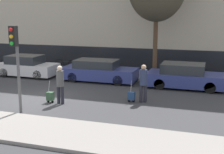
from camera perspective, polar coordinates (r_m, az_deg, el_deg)
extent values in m
plane|color=#38383A|center=(15.72, -13.35, -3.92)|extent=(80.00, 80.00, 0.00)
cube|color=gray|center=(21.82, -3.83, 0.88)|extent=(28.00, 3.00, 0.12)
cube|color=black|center=(23.71, -1.90, 3.58)|extent=(27.44, 0.06, 1.60)
cube|color=silver|center=(21.44, -15.20, 1.47)|extent=(3.98, 1.77, 0.70)
cube|color=#23282D|center=(21.43, -15.64, 3.13)|extent=(2.19, 1.56, 0.54)
cylinder|color=black|center=(20.16, -13.46, 0.37)|extent=(0.60, 0.18, 0.60)
cylinder|color=black|center=(21.51, -11.26, 1.17)|extent=(0.60, 0.18, 0.60)
cylinder|color=black|center=(21.53, -19.07, 0.76)|extent=(0.60, 0.18, 0.60)
cylinder|color=black|center=(22.80, -16.68, 1.49)|extent=(0.60, 0.18, 0.60)
cube|color=navy|center=(19.14, -2.32, 0.69)|extent=(4.63, 1.78, 0.70)
cube|color=#23282D|center=(19.10, -2.86, 2.45)|extent=(2.54, 1.57, 0.48)
cylinder|color=black|center=(17.99, 1.08, -0.65)|extent=(0.60, 0.18, 0.60)
cylinder|color=black|center=(19.50, 2.46, 0.31)|extent=(0.60, 0.18, 0.60)
cylinder|color=black|center=(19.00, -7.22, -0.07)|extent=(0.60, 0.18, 0.60)
cylinder|color=black|center=(20.44, -5.31, 0.80)|extent=(0.60, 0.18, 0.60)
cube|color=navy|center=(17.89, 13.31, -0.41)|extent=(4.26, 1.89, 0.70)
cube|color=#23282D|center=(17.79, 12.86, 1.57)|extent=(2.34, 1.66, 0.53)
cylinder|color=black|center=(17.05, 17.46, -1.89)|extent=(0.60, 0.18, 0.60)
cylinder|color=black|center=(18.72, 17.54, -0.72)|extent=(0.60, 0.18, 0.60)
cylinder|color=black|center=(17.26, 8.67, -1.32)|extent=(0.60, 0.18, 0.60)
cylinder|color=black|center=(18.90, 9.52, -0.21)|extent=(0.60, 0.18, 0.60)
cylinder|color=#23232D|center=(14.64, -9.74, -3.24)|extent=(0.15, 0.15, 0.83)
cylinder|color=#23232D|center=(14.55, -9.05, -3.31)|extent=(0.15, 0.15, 0.83)
cylinder|color=#4C4C4C|center=(14.42, -9.50, -0.29)|extent=(0.34, 0.34, 0.72)
sphere|color=beige|center=(14.33, -9.56, 1.59)|extent=(0.24, 0.24, 0.24)
cube|color=#335138|center=(14.89, -11.24, -3.45)|extent=(0.32, 0.24, 0.39)
cylinder|color=black|center=(15.01, -11.57, -4.35)|extent=(0.12, 0.03, 0.12)
cylinder|color=black|center=(14.91, -10.82, -4.44)|extent=(0.12, 0.03, 0.12)
cylinder|color=gray|center=(14.72, -11.45, -1.75)|extent=(0.02, 0.19, 0.53)
cylinder|color=#23232D|center=(14.71, 5.33, -3.04)|extent=(0.15, 0.15, 0.84)
cylinder|color=#23232D|center=(14.73, 6.10, -3.05)|extent=(0.15, 0.15, 0.84)
cylinder|color=#283351|center=(14.54, 5.78, -0.07)|extent=(0.34, 0.34, 0.73)
sphere|color=tan|center=(14.45, 5.82, 1.80)|extent=(0.24, 0.24, 0.24)
cube|color=navy|center=(14.72, 3.57, -3.44)|extent=(0.32, 0.24, 0.38)
cylinder|color=black|center=(14.81, 3.13, -4.35)|extent=(0.12, 0.03, 0.12)
cylinder|color=black|center=(14.76, 3.98, -4.42)|extent=(0.12, 0.03, 0.12)
cylinder|color=gray|center=(14.53, 3.52, -1.73)|extent=(0.02, 0.19, 0.53)
cylinder|color=#515154|center=(13.20, -16.75, 1.03)|extent=(0.12, 0.12, 3.64)
cube|color=black|center=(12.87, -17.57, 7.12)|extent=(0.28, 0.24, 0.80)
sphere|color=red|center=(12.74, -18.04, 8.25)|extent=(0.15, 0.15, 0.15)
sphere|color=gold|center=(12.75, -17.96, 7.05)|extent=(0.15, 0.15, 0.15)
sphere|color=green|center=(12.77, -17.89, 5.86)|extent=(0.15, 0.15, 0.15)
torus|color=black|center=(22.56, -7.25, 2.26)|extent=(0.72, 0.06, 0.72)
torus|color=black|center=(23.02, -9.62, 2.38)|extent=(0.72, 0.06, 0.72)
cylinder|color=black|center=(22.76, -8.46, 2.81)|extent=(1.00, 0.05, 0.05)
cylinder|color=black|center=(22.81, -8.90, 3.32)|extent=(0.04, 0.04, 0.40)
cylinder|color=#4C3826|center=(19.98, 7.90, 5.78)|extent=(0.28, 0.28, 4.01)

